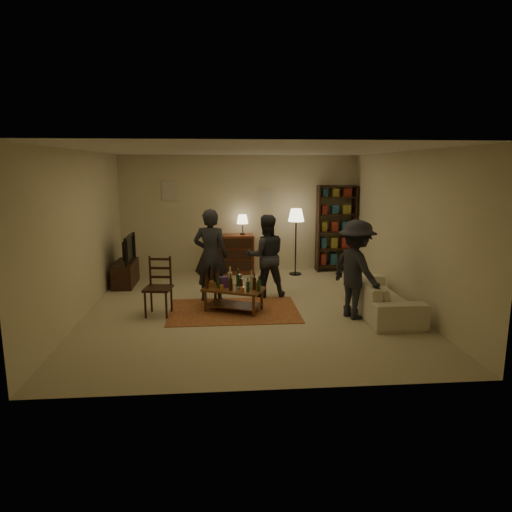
{
  "coord_description": "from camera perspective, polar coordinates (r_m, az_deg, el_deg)",
  "views": [
    {
      "loc": [
        -0.51,
        -7.65,
        2.43
      ],
      "look_at": [
        0.14,
        0.1,
        0.91
      ],
      "focal_mm": 32.0,
      "sensor_mm": 36.0,
      "label": 1
    }
  ],
  "objects": [
    {
      "name": "floor",
      "position": [
        8.04,
        -0.94,
        -6.53
      ],
      "size": [
        6.0,
        6.0,
        0.0
      ],
      "primitive_type": "plane",
      "color": "#C6B793",
      "rests_on": "ground"
    },
    {
      "name": "person_left",
      "position": [
        8.31,
        -5.69,
        0.06
      ],
      "size": [
        0.68,
        0.51,
        1.7
      ],
      "primitive_type": "imported",
      "rotation": [
        0.0,
        0.0,
        2.97
      ],
      "color": "#212128",
      "rests_on": "ground"
    },
    {
      "name": "bookshelf",
      "position": [
        10.88,
        9.94,
        3.52
      ],
      "size": [
        0.9,
        0.34,
        2.02
      ],
      "color": "black",
      "rests_on": "ground"
    },
    {
      "name": "dresser",
      "position": [
        10.55,
        -2.99,
        0.37
      ],
      "size": [
        1.0,
        0.5,
        1.36
      ],
      "color": "maroon",
      "rests_on": "ground"
    },
    {
      "name": "dining_chair",
      "position": [
        7.76,
        -12.04,
        -3.44
      ],
      "size": [
        0.49,
        0.49,
        0.99
      ],
      "rotation": [
        0.0,
        0.0,
        -0.15
      ],
      "color": "black",
      "rests_on": "ground"
    },
    {
      "name": "room_shell",
      "position": [
        10.65,
        -5.59,
        7.69
      ],
      "size": [
        6.0,
        6.0,
        6.0
      ],
      "color": "beige",
      "rests_on": "ground"
    },
    {
      "name": "floor_lamp",
      "position": [
        10.32,
        5.04,
        4.56
      ],
      "size": [
        0.36,
        0.36,
        1.51
      ],
      "color": "black",
      "rests_on": "ground"
    },
    {
      "name": "sofa",
      "position": [
        8.02,
        15.19,
        -4.7
      ],
      "size": [
        0.81,
        2.08,
        0.61
      ],
      "primitive_type": "imported",
      "rotation": [
        0.0,
        0.0,
        1.57
      ],
      "color": "beige",
      "rests_on": "ground"
    },
    {
      "name": "coffee_table",
      "position": [
        7.79,
        -2.84,
        -4.21
      ],
      "size": [
        1.13,
        0.9,
        0.75
      ],
      "rotation": [
        0.0,
        0.0,
        -0.42
      ],
      "color": "brown",
      "rests_on": "ground"
    },
    {
      "name": "tv_stand",
      "position": [
        9.86,
        -16.01,
        -1.35
      ],
      "size": [
        0.4,
        1.0,
        1.06
      ],
      "color": "black",
      "rests_on": "ground"
    },
    {
      "name": "person_by_sofa",
      "position": [
        7.53,
        12.41,
        -1.67
      ],
      "size": [
        0.96,
        1.19,
        1.61
      ],
      "primitive_type": "imported",
      "rotation": [
        0.0,
        0.0,
        1.99
      ],
      "color": "#212228",
      "rests_on": "ground"
    },
    {
      "name": "person_right",
      "position": [
        8.6,
        1.24,
        0.01
      ],
      "size": [
        0.8,
        0.65,
        1.56
      ],
      "primitive_type": "imported",
      "rotation": [
        0.0,
        0.0,
        3.21
      ],
      "color": "#292A32",
      "rests_on": "ground"
    },
    {
      "name": "rug",
      "position": [
        7.9,
        -2.79,
        -6.82
      ],
      "size": [
        2.2,
        1.5,
        0.01
      ],
      "primitive_type": "cube",
      "color": "maroon",
      "rests_on": "ground"
    }
  ]
}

